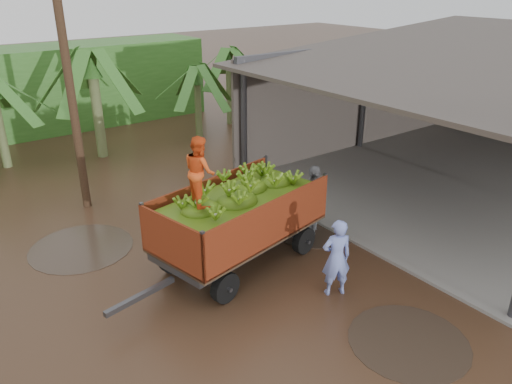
# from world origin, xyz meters

# --- Properties ---
(ground) EXTENTS (100.00, 100.00, 0.00)m
(ground) POSITION_xyz_m (0.00, 0.00, 0.00)
(ground) COLOR black
(ground) RESTS_ON ground
(packing_shed) EXTENTS (12.78, 10.80, 4.76)m
(packing_shed) POSITION_xyz_m (11.77, 1.77, 2.50)
(packing_shed) COLOR gray
(packing_shed) RESTS_ON ground
(banana_trailer) EXTENTS (5.86, 2.79, 3.42)m
(banana_trailer) POSITION_xyz_m (2.10, 1.39, 1.27)
(banana_trailer) COLOR #9C3116
(banana_trailer) RESTS_ON ground
(man_blue) EXTENTS (0.76, 0.65, 1.78)m
(man_blue) POSITION_xyz_m (3.04, -0.90, 0.89)
(man_blue) COLOR #7485D3
(man_blue) RESTS_ON ground
(man_grey) EXTENTS (1.17, 1.07, 1.92)m
(man_grey) POSITION_xyz_m (4.59, 1.51, 0.96)
(man_grey) COLOR slate
(man_grey) RESTS_ON ground
(utility_pole) EXTENTS (1.20, 0.24, 8.70)m
(utility_pole) POSITION_xyz_m (0.24, 6.77, 4.41)
(utility_pole) COLOR #47301E
(utility_pole) RESTS_ON ground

